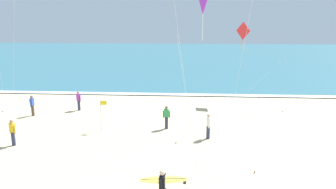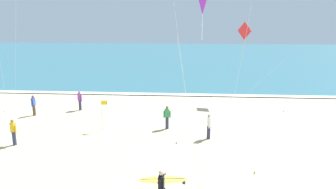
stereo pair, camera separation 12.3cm
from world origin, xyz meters
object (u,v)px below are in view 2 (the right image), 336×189
at_px(bystander_blue_top, 34,105).
at_px(bystander_purple_top, 80,100).
at_px(bystander_white_top, 209,126).
at_px(kite_diamond_scarlet_close, 245,33).
at_px(kite_diamond_violet_high, 202,1).
at_px(bystander_yellow_top, 13,132).
at_px(lifeguard_flag, 102,112).
at_px(bystander_green_top, 167,117).
at_px(surfer_lead, 162,184).

bearing_deg(bystander_blue_top, bystander_purple_top, 28.86).
bearing_deg(bystander_white_top, bystander_blue_top, 163.19).
bearing_deg(kite_diamond_scarlet_close, bystander_purple_top, -163.64).
bearing_deg(kite_diamond_violet_high, bystander_yellow_top, 160.91).
bearing_deg(lifeguard_flag, bystander_green_top, 7.95).
bearing_deg(bystander_white_top, lifeguard_flag, 171.23).
xyz_separation_m(bystander_yellow_top, bystander_white_top, (11.47, 1.85, 0.00)).
xyz_separation_m(bystander_yellow_top, bystander_green_top, (8.77, 3.52, 0.00)).
bearing_deg(bystander_yellow_top, bystander_purple_top, 79.34).
relative_size(kite_diamond_violet_high, lifeguard_flag, 4.27).
distance_m(surfer_lead, bystander_white_top, 7.98).
bearing_deg(bystander_purple_top, bystander_green_top, -28.29).
bearing_deg(lifeguard_flag, bystander_purple_top, 124.37).
relative_size(bystander_blue_top, lifeguard_flag, 0.76).
bearing_deg(bystander_blue_top, kite_diamond_violet_high, -37.62).
bearing_deg(bystander_blue_top, bystander_green_top, -12.43).
height_order(bystander_purple_top, bystander_yellow_top, same).
bearing_deg(bystander_green_top, kite_diamond_violet_high, -74.85).
relative_size(bystander_yellow_top, bystander_green_top, 1.00).
xyz_separation_m(kite_diamond_scarlet_close, bystander_white_top, (-3.41, -9.58, -5.24)).
xyz_separation_m(bystander_purple_top, bystander_yellow_top, (-1.41, -7.48, 0.00)).
bearing_deg(surfer_lead, bystander_blue_top, 133.17).
distance_m(bystander_green_top, bystander_white_top, 3.18).
height_order(bystander_green_top, bystander_white_top, same).
xyz_separation_m(kite_diamond_violet_high, kite_diamond_scarlet_close, (4.16, 15.15, -1.96)).
distance_m(surfer_lead, bystander_blue_top, 15.93).
bearing_deg(surfer_lead, lifeguard_flag, 118.55).
bearing_deg(bystander_white_top, surfer_lead, -106.00).
distance_m(bystander_white_top, lifeguard_flag, 7.05).
distance_m(kite_diamond_violet_high, kite_diamond_scarlet_close, 15.83).
relative_size(surfer_lead, bystander_yellow_top, 1.28).
xyz_separation_m(bystander_blue_top, bystander_white_top, (13.10, -3.96, 0.00)).
bearing_deg(bystander_green_top, kite_diamond_scarlet_close, 52.30).
distance_m(bystander_yellow_top, bystander_green_top, 9.45).
xyz_separation_m(bystander_green_top, bystander_blue_top, (-10.39, 2.29, 0.00)).
relative_size(bystander_yellow_top, lifeguard_flag, 0.76).
bearing_deg(bystander_yellow_top, bystander_green_top, 21.85).
height_order(bystander_purple_top, bystander_green_top, same).
distance_m(bystander_purple_top, bystander_white_top, 11.53).
bearing_deg(surfer_lead, bystander_yellow_top, 147.92).
distance_m(kite_diamond_scarlet_close, bystander_white_top, 11.44).
bearing_deg(bystander_blue_top, lifeguard_flag, -25.14).
xyz_separation_m(kite_diamond_violet_high, lifeguard_flag, (-6.20, 6.63, -6.75)).
bearing_deg(kite_diamond_violet_high, lifeguard_flag, 133.08).
height_order(kite_diamond_violet_high, bystander_white_top, kite_diamond_violet_high).
xyz_separation_m(kite_diamond_scarlet_close, bystander_yellow_top, (-14.89, -11.43, -5.24)).
xyz_separation_m(kite_diamond_violet_high, bystander_yellow_top, (-10.73, 3.71, -7.20)).
relative_size(surfer_lead, bystander_blue_top, 1.28).
xyz_separation_m(surfer_lead, kite_diamond_violet_high, (1.45, 2.10, 6.97)).
relative_size(bystander_yellow_top, bystander_blue_top, 1.00).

